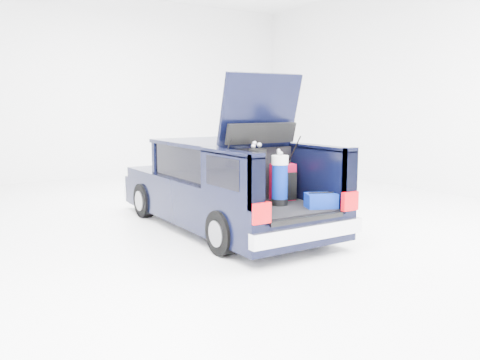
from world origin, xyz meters
TOP-DOWN VIEW (x-y plane):
  - ground at (0.00, 0.00)m, footprint 14.00×14.00m
  - car at (-0.00, 0.11)m, footprint 1.87×4.65m
  - red_suitcase at (0.40, -1.09)m, footprint 0.39×0.29m
  - black_golf_bag at (-0.21, -1.26)m, footprint 0.27×0.33m
  - blue_golf_bag at (0.12, -1.37)m, footprint 0.32×0.32m
  - blue_duffel at (0.50, -1.84)m, footprint 0.50×0.42m

SIDE VIEW (x-z plane):
  - ground at x=0.00m, z-range 0.00..0.00m
  - car at x=0.00m, z-range -0.56..1.91m
  - blue_duffel at x=0.50m, z-range 0.59..0.81m
  - red_suitcase at x=0.40m, z-range 0.58..1.16m
  - blue_golf_bag at x=0.12m, z-range 0.56..1.37m
  - black_golf_bag at x=-0.21m, z-range 0.56..1.47m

